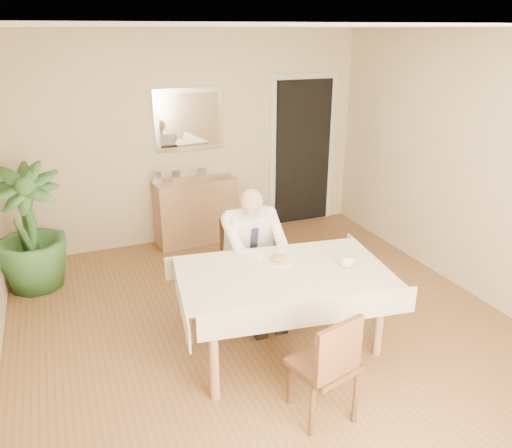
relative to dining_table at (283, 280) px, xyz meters
name	(u,v)px	position (x,y,z in m)	size (l,w,h in m)	color
room	(272,199)	(0.00, 0.24, 0.63)	(5.00, 5.02, 2.60)	brown
doorway	(302,153)	(1.55, 2.70, 0.33)	(0.96, 0.07, 2.10)	silver
mirror	(189,120)	(-0.02, 2.71, 0.88)	(0.86, 0.04, 0.76)	silver
dining_table	(283,280)	(0.00, 0.00, 0.00)	(1.85, 1.25, 0.75)	#99764E
chair_far	(245,257)	(0.00, 0.88, -0.17)	(0.46, 0.46, 0.88)	#442618
chair_near	(329,363)	(-0.06, -0.87, -0.20)	(0.49, 0.49, 0.85)	#442618
seated_man	(256,250)	(0.00, 0.59, 0.02)	(0.48, 0.72, 1.24)	white
plate	(279,260)	(0.04, 0.18, 0.09)	(0.26, 0.26, 0.02)	white
food	(279,258)	(0.04, 0.18, 0.11)	(0.14, 0.14, 0.06)	olive
knife	(286,261)	(0.08, 0.12, 0.11)	(0.01, 0.01, 0.13)	silver
fork	(278,262)	(0.00, 0.12, 0.11)	(0.01, 0.01, 0.13)	silver
coffee_mug	(347,261)	(0.52, -0.12, 0.14)	(0.13, 0.13, 0.10)	white
sideboard	(196,211)	(-0.02, 2.56, -0.25)	(1.03, 0.35, 0.83)	#99764E
photo_frame_left	(157,178)	(-0.48, 2.59, 0.23)	(0.10, 0.02, 0.14)	silver
photo_frame_center	(176,176)	(-0.25, 2.57, 0.23)	(0.10, 0.02, 0.14)	silver
photo_frame_right	(202,173)	(0.08, 2.57, 0.23)	(0.10, 0.02, 0.14)	silver
potted_palm	(29,229)	(-1.95, 2.02, -0.01)	(0.74, 0.74, 1.32)	#274E21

